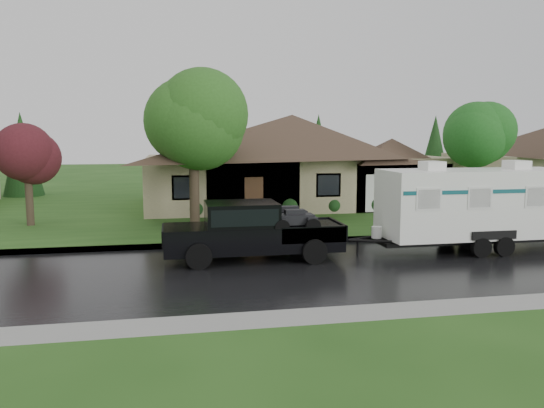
# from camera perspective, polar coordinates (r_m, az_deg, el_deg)

# --- Properties ---
(ground) EXTENTS (140.00, 140.00, 0.00)m
(ground) POSITION_cam_1_polar(r_m,az_deg,el_deg) (20.08, 5.60, -5.40)
(ground) COLOR #255019
(ground) RESTS_ON ground
(road) EXTENTS (140.00, 8.00, 0.01)m
(road) POSITION_cam_1_polar(r_m,az_deg,el_deg) (18.22, 7.40, -6.72)
(road) COLOR black
(road) RESTS_ON ground
(curb) EXTENTS (140.00, 0.50, 0.15)m
(curb) POSITION_cam_1_polar(r_m,az_deg,el_deg) (22.18, 3.96, -3.97)
(curb) COLOR gray
(curb) RESTS_ON ground
(lawn) EXTENTS (140.00, 26.00, 0.15)m
(lawn) POSITION_cam_1_polar(r_m,az_deg,el_deg) (34.50, -1.47, 0.08)
(lawn) COLOR #255019
(lawn) RESTS_ON ground
(house_main) EXTENTS (19.44, 10.80, 6.90)m
(house_main) POSITION_cam_1_polar(r_m,az_deg,el_deg) (33.56, 2.72, 5.90)
(house_main) COLOR gray
(house_main) RESTS_ON lawn
(tree_left_green) EXTENTS (4.32, 4.32, 7.15)m
(tree_left_green) POSITION_cam_1_polar(r_m,az_deg,el_deg) (24.88, -8.49, 8.85)
(tree_left_green) COLOR #382B1E
(tree_left_green) RESTS_ON lawn
(tree_red) EXTENTS (2.84, 2.84, 4.69)m
(tree_red) POSITION_cam_1_polar(r_m,az_deg,el_deg) (27.75, -24.86, 4.55)
(tree_red) COLOR #382B1E
(tree_red) RESTS_ON lawn
(tree_right_green) EXTENTS (3.66, 3.66, 6.06)m
(tree_right_green) POSITION_cam_1_polar(r_m,az_deg,el_deg) (31.74, 21.37, 6.70)
(tree_right_green) COLOR #382B1E
(tree_right_green) RESTS_ON lawn
(shrub_row) EXTENTS (13.60, 1.00, 1.00)m
(shrub_row) POSITION_cam_1_polar(r_m,az_deg,el_deg) (29.32, 4.22, -0.08)
(shrub_row) COLOR #143814
(shrub_row) RESTS_ON lawn
(pickup_truck) EXTENTS (6.27, 2.38, 2.09)m
(pickup_truck) POSITION_cam_1_polar(r_m,az_deg,el_deg) (18.90, -2.40, -2.70)
(pickup_truck) COLOR black
(pickup_truck) RESTS_ON ground
(travel_trailer) EXTENTS (7.74, 2.72, 3.47)m
(travel_trailer) POSITION_cam_1_polar(r_m,az_deg,el_deg) (21.89, 21.06, 0.09)
(travel_trailer) COLOR white
(travel_trailer) RESTS_ON ground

